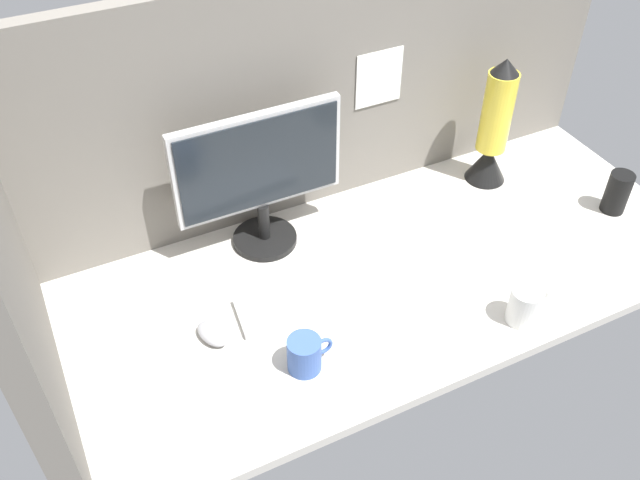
{
  "coord_description": "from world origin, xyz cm",
  "views": [
    {
      "loc": [
        -75.15,
        -113.95,
        131.78
      ],
      "look_at": [
        -9.89,
        0.0,
        14.0
      ],
      "focal_mm": 39.04,
      "sensor_mm": 36.0,
      "label": 1
    }
  ],
  "objects_px": {
    "monitor": "(260,174)",
    "mug_ceramic_white": "(525,305)",
    "mug_ceramic_blue": "(305,354)",
    "mouse": "(212,334)",
    "keyboard": "(309,301)",
    "mug_black_travel": "(617,192)",
    "lava_lamp": "(493,132)"
  },
  "relations": [
    {
      "from": "monitor",
      "to": "mug_ceramic_white",
      "type": "height_order",
      "value": "monitor"
    },
    {
      "from": "mug_ceramic_blue",
      "to": "mouse",
      "type": "bearing_deg",
      "value": 133.1
    },
    {
      "from": "mouse",
      "to": "mug_ceramic_white",
      "type": "xyz_separation_m",
      "value": [
        0.72,
        -0.28,
        0.03
      ]
    },
    {
      "from": "keyboard",
      "to": "mug_black_travel",
      "type": "xyz_separation_m",
      "value": [
        0.98,
        -0.05,
        0.05
      ]
    },
    {
      "from": "monitor",
      "to": "mouse",
      "type": "bearing_deg",
      "value": -132.09
    },
    {
      "from": "mug_ceramic_blue",
      "to": "mug_black_travel",
      "type": "bearing_deg",
      "value": 6.77
    },
    {
      "from": "monitor",
      "to": "mug_ceramic_blue",
      "type": "xyz_separation_m",
      "value": [
        -0.09,
        -0.46,
        -0.18
      ]
    },
    {
      "from": "mug_ceramic_white",
      "to": "lava_lamp",
      "type": "bearing_deg",
      "value": 62.78
    },
    {
      "from": "mug_black_travel",
      "to": "mug_ceramic_white",
      "type": "relative_size",
      "value": 1.12
    },
    {
      "from": "keyboard",
      "to": "mug_ceramic_blue",
      "type": "xyz_separation_m",
      "value": [
        -0.09,
        -0.18,
        0.04
      ]
    },
    {
      "from": "monitor",
      "to": "lava_lamp",
      "type": "height_order",
      "value": "same"
    },
    {
      "from": "mouse",
      "to": "mug_black_travel",
      "type": "bearing_deg",
      "value": -20.38
    },
    {
      "from": "mouse",
      "to": "lava_lamp",
      "type": "distance_m",
      "value": 1.03
    },
    {
      "from": "monitor",
      "to": "mug_black_travel",
      "type": "xyz_separation_m",
      "value": [
        0.98,
        -0.33,
        -0.17
      ]
    },
    {
      "from": "mouse",
      "to": "mug_ceramic_blue",
      "type": "height_order",
      "value": "mug_ceramic_blue"
    },
    {
      "from": "keyboard",
      "to": "mug_ceramic_blue",
      "type": "relative_size",
      "value": 3.25
    },
    {
      "from": "mouse",
      "to": "mug_ceramic_blue",
      "type": "distance_m",
      "value": 0.25
    },
    {
      "from": "mouse",
      "to": "mug_ceramic_white",
      "type": "distance_m",
      "value": 0.77
    },
    {
      "from": "mug_ceramic_white",
      "to": "lava_lamp",
      "type": "height_order",
      "value": "lava_lamp"
    },
    {
      "from": "keyboard",
      "to": "mug_ceramic_blue",
      "type": "height_order",
      "value": "mug_ceramic_blue"
    },
    {
      "from": "mug_black_travel",
      "to": "keyboard",
      "type": "bearing_deg",
      "value": 176.97
    },
    {
      "from": "keyboard",
      "to": "mouse",
      "type": "distance_m",
      "value": 0.26
    },
    {
      "from": "lava_lamp",
      "to": "mouse",
      "type": "bearing_deg",
      "value": -166.07
    },
    {
      "from": "mouse",
      "to": "mug_black_travel",
      "type": "relative_size",
      "value": 0.75
    },
    {
      "from": "monitor",
      "to": "mug_ceramic_blue",
      "type": "bearing_deg",
      "value": -100.69
    },
    {
      "from": "mug_black_travel",
      "to": "lava_lamp",
      "type": "height_order",
      "value": "lava_lamp"
    },
    {
      "from": "mug_black_travel",
      "to": "monitor",
      "type": "bearing_deg",
      "value": 161.4
    },
    {
      "from": "mouse",
      "to": "keyboard",
      "type": "bearing_deg",
      "value": -17.86
    },
    {
      "from": "monitor",
      "to": "mug_ceramic_white",
      "type": "relative_size",
      "value": 4.03
    },
    {
      "from": "lava_lamp",
      "to": "mug_black_travel",
      "type": "bearing_deg",
      "value": -50.23
    },
    {
      "from": "monitor",
      "to": "mug_ceramic_blue",
      "type": "relative_size",
      "value": 4.06
    },
    {
      "from": "monitor",
      "to": "mug_black_travel",
      "type": "relative_size",
      "value": 3.59
    }
  ]
}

